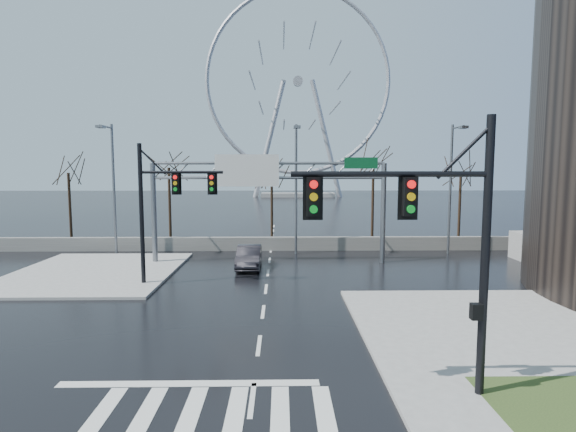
{
  "coord_description": "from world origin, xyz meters",
  "views": [
    {
      "loc": [
        0.83,
        -16.18,
        6.5
      ],
      "look_at": [
        1.22,
        8.41,
        4.0
      ],
      "focal_mm": 28.0,
      "sensor_mm": 36.0,
      "label": 1
    }
  ],
  "objects_px": {
    "signal_mast_near": "(438,230)",
    "signal_mast_far": "(161,200)",
    "car": "(249,257)",
    "sign_gantry": "(264,190)",
    "ferris_wheel": "(298,89)"
  },
  "relations": [
    {
      "from": "signal_mast_near",
      "to": "car",
      "type": "bearing_deg",
      "value": 110.24
    },
    {
      "from": "ferris_wheel",
      "to": "signal_mast_far",
      "type": "bearing_deg",
      "value": -97.2
    },
    {
      "from": "signal_mast_near",
      "to": "car",
      "type": "relative_size",
      "value": 1.78
    },
    {
      "from": "signal_mast_near",
      "to": "car",
      "type": "distance_m",
      "value": 19.12
    },
    {
      "from": "signal_mast_near",
      "to": "sign_gantry",
      "type": "height_order",
      "value": "signal_mast_near"
    },
    {
      "from": "car",
      "to": "signal_mast_far",
      "type": "bearing_deg",
      "value": -135.58
    },
    {
      "from": "sign_gantry",
      "to": "car",
      "type": "distance_m",
      "value": 4.78
    },
    {
      "from": "signal_mast_near",
      "to": "signal_mast_far",
      "type": "relative_size",
      "value": 1.0
    },
    {
      "from": "signal_mast_far",
      "to": "car",
      "type": "bearing_deg",
      "value": 44.74
    },
    {
      "from": "sign_gantry",
      "to": "ferris_wheel",
      "type": "distance_m",
      "value": 82.91
    },
    {
      "from": "signal_mast_near",
      "to": "sign_gantry",
      "type": "bearing_deg",
      "value": 106.19
    },
    {
      "from": "signal_mast_near",
      "to": "car",
      "type": "height_order",
      "value": "signal_mast_near"
    },
    {
      "from": "signal_mast_near",
      "to": "signal_mast_far",
      "type": "distance_m",
      "value": 17.03
    },
    {
      "from": "ferris_wheel",
      "to": "car",
      "type": "bearing_deg",
      "value": -94.43
    },
    {
      "from": "sign_gantry",
      "to": "signal_mast_near",
      "type": "bearing_deg",
      "value": -73.81
    }
  ]
}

